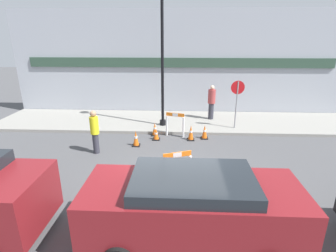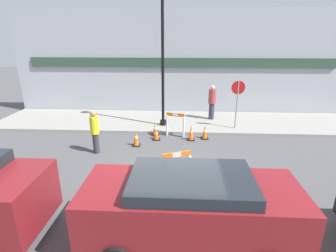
{
  "view_description": "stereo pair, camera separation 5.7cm",
  "coord_description": "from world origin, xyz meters",
  "px_view_note": "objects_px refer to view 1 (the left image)",
  "views": [
    {
      "loc": [
        0.11,
        -6.35,
        4.15
      ],
      "look_at": [
        -0.33,
        2.76,
        1.0
      ],
      "focal_mm": 28.0,
      "sensor_mm": 36.0,
      "label": 1
    },
    {
      "loc": [
        0.17,
        -6.35,
        4.15
      ],
      "look_at": [
        -0.33,
        2.76,
        1.0
      ],
      "focal_mm": 28.0,
      "sensor_mm": 36.0,
      "label": 2
    }
  ],
  "objects_px": {
    "person_worker": "(95,130)",
    "person_pedestrian": "(212,101)",
    "streetlamp_post": "(162,37)",
    "stop_sign": "(237,97)",
    "parked_car_1": "(192,206)"
  },
  "relations": [
    {
      "from": "stop_sign",
      "to": "parked_car_1",
      "type": "relative_size",
      "value": 0.5
    },
    {
      "from": "person_pedestrian",
      "to": "person_worker",
      "type": "bearing_deg",
      "value": 43.1
    },
    {
      "from": "person_worker",
      "to": "person_pedestrian",
      "type": "height_order",
      "value": "person_pedestrian"
    },
    {
      "from": "streetlamp_post",
      "to": "stop_sign",
      "type": "relative_size",
      "value": 2.87
    },
    {
      "from": "streetlamp_post",
      "to": "person_pedestrian",
      "type": "height_order",
      "value": "streetlamp_post"
    },
    {
      "from": "streetlamp_post",
      "to": "parked_car_1",
      "type": "bearing_deg",
      "value": -81.52
    },
    {
      "from": "streetlamp_post",
      "to": "person_pedestrian",
      "type": "xyz_separation_m",
      "value": [
        2.38,
        1.09,
        -3.03
      ]
    },
    {
      "from": "streetlamp_post",
      "to": "person_worker",
      "type": "relative_size",
      "value": 3.83
    },
    {
      "from": "stop_sign",
      "to": "person_worker",
      "type": "xyz_separation_m",
      "value": [
        -5.61,
        -2.73,
        -0.7
      ]
    },
    {
      "from": "stop_sign",
      "to": "person_worker",
      "type": "relative_size",
      "value": 1.33
    },
    {
      "from": "person_pedestrian",
      "to": "stop_sign",
      "type": "bearing_deg",
      "value": 127.07
    },
    {
      "from": "person_worker",
      "to": "person_pedestrian",
      "type": "distance_m",
      "value": 6.2
    },
    {
      "from": "streetlamp_post",
      "to": "parked_car_1",
      "type": "distance_m",
      "value": 8.05
    },
    {
      "from": "person_pedestrian",
      "to": "parked_car_1",
      "type": "bearing_deg",
      "value": 83.17
    },
    {
      "from": "stop_sign",
      "to": "person_pedestrian",
      "type": "bearing_deg",
      "value": -56.35
    }
  ]
}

